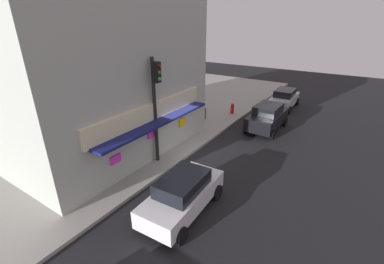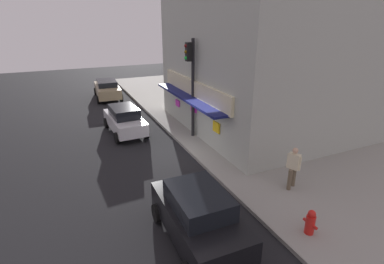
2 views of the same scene
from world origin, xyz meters
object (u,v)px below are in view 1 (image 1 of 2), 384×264
at_px(fire_hydrant, 232,109).
at_px(trash_can, 174,131).
at_px(traffic_light, 156,98).
at_px(parked_car_silver, 284,98).
at_px(pedestrian, 203,107).
at_px(parked_car_black, 267,117).
at_px(parked_car_white, 183,194).

relative_size(fire_hydrant, trash_can, 0.93).
distance_m(traffic_light, trash_can, 4.24).
bearing_deg(traffic_light, parked_car_silver, -12.26).
relative_size(fire_hydrant, pedestrian, 0.48).
xyz_separation_m(traffic_light, trash_can, (2.80, 1.14, -2.98)).
relative_size(trash_can, parked_car_black, 0.23).
bearing_deg(parked_car_white, parked_car_black, 0.11).
relative_size(parked_car_black, parked_car_silver, 0.97).
xyz_separation_m(trash_can, parked_car_white, (-5.24, -4.40, 0.22)).
xyz_separation_m(traffic_light, fire_hydrant, (9.04, 0.00, -3.03)).
xyz_separation_m(parked_car_white, parked_car_black, (10.16, 0.02, 0.07)).
height_order(pedestrian, parked_car_black, pedestrian).
bearing_deg(parked_car_silver, fire_hydrant, 145.81).
bearing_deg(trash_can, parked_car_silver, -21.00).
distance_m(fire_hydrant, parked_car_white, 11.94).
relative_size(traffic_light, trash_can, 5.98).
bearing_deg(trash_can, parked_car_white, -139.98).
bearing_deg(traffic_light, trash_can, 22.17).
distance_m(fire_hydrant, parked_car_black, 3.52).
height_order(traffic_light, trash_can, traffic_light).
xyz_separation_m(trash_can, parked_car_black, (4.92, -4.38, 0.29)).
bearing_deg(parked_car_white, parked_car_silver, 1.34).
distance_m(pedestrian, parked_car_white, 10.24).
relative_size(traffic_light, parked_car_silver, 1.31).
xyz_separation_m(trash_can, parked_car_silver, (10.50, -4.03, 0.22)).
distance_m(fire_hydrant, parked_car_silver, 5.15).
bearing_deg(pedestrian, fire_hydrant, -29.81).
xyz_separation_m(parked_car_black, parked_car_silver, (5.58, 0.35, -0.07)).
xyz_separation_m(fire_hydrant, parked_car_white, (-11.48, -3.26, 0.27)).
relative_size(traffic_light, fire_hydrant, 6.42).
height_order(parked_car_white, parked_car_black, parked_car_black).
relative_size(traffic_light, parked_car_black, 1.35).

